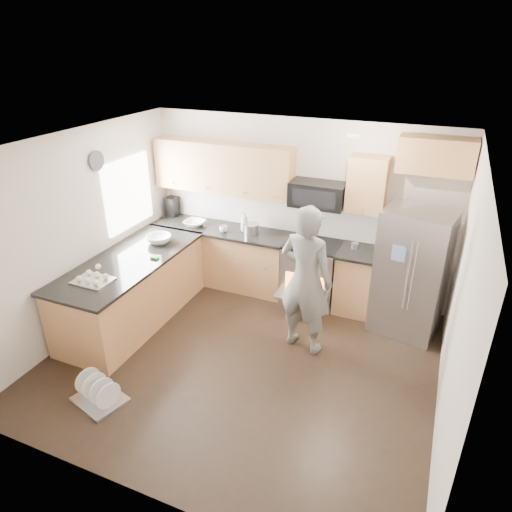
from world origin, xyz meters
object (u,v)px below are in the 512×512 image
at_px(refrigerator, 411,273).
at_px(dish_rack, 99,394).
at_px(stove_range, 312,259).
at_px(person, 306,280).

distance_m(refrigerator, dish_rack, 4.01).
distance_m(stove_range, refrigerator, 1.41).
bearing_deg(refrigerator, stove_range, -179.96).
relative_size(refrigerator, person, 0.89).
height_order(stove_range, person, person).
height_order(person, dish_rack, person).
xyz_separation_m(stove_range, person, (0.25, -1.13, 0.27)).
distance_m(refrigerator, person, 1.44).
bearing_deg(stove_range, person, -77.70).
relative_size(person, dish_rack, 3.01).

